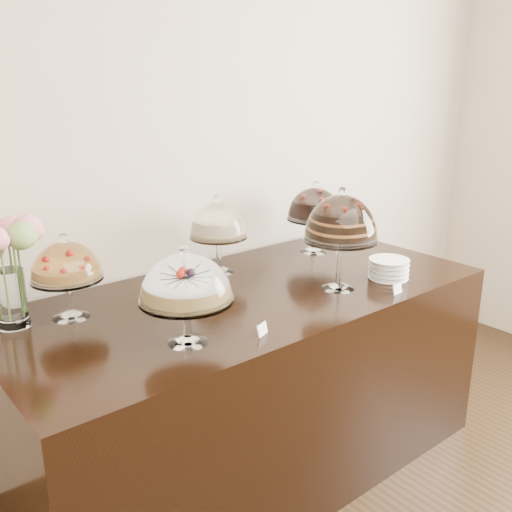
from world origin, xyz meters
TOP-DOWN VIEW (x-y plane):
  - wall_back at (0.00, 3.00)m, footprint 5.00×0.04m
  - display_counter at (0.07, 2.45)m, footprint 2.20×1.00m
  - cake_stand_sugar_sponge at (-0.42, 2.20)m, footprint 0.34×0.34m
  - cake_stand_choco_layer at (0.41, 2.23)m, footprint 0.33×0.33m
  - cake_stand_cheesecake at (0.13, 2.76)m, footprint 0.28×0.28m
  - cake_stand_dark_choco at (0.73, 2.71)m, footprint 0.30×0.30m
  - cake_stand_fruit_tart at (-0.65, 2.68)m, footprint 0.28×0.28m
  - flower_vase at (-0.84, 2.75)m, footprint 0.28×0.27m
  - plate_stack at (0.69, 2.17)m, footprint 0.18×0.18m
  - price_card_left at (-0.17, 2.07)m, footprint 0.06×0.04m
  - price_card_right at (0.56, 2.02)m, footprint 0.06×0.02m

SIDE VIEW (x-z plane):
  - display_counter at x=0.07m, z-range 0.00..0.90m
  - price_card_left at x=-0.17m, z-range 0.90..0.94m
  - price_card_right at x=0.56m, z-range 0.90..0.94m
  - plate_stack at x=0.69m, z-range 0.90..0.99m
  - cake_stand_fruit_tart at x=-0.65m, z-range 0.94..1.29m
  - cake_stand_sugar_sponge at x=-0.42m, z-range 0.95..1.31m
  - cake_stand_cheesecake at x=0.13m, z-range 0.95..1.34m
  - cake_stand_dark_choco at x=0.73m, z-range 0.96..1.35m
  - flower_vase at x=-0.84m, z-range 0.97..1.39m
  - cake_stand_choco_layer at x=0.41m, z-range 0.98..1.44m
  - wall_back at x=0.00m, z-range 0.00..3.00m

